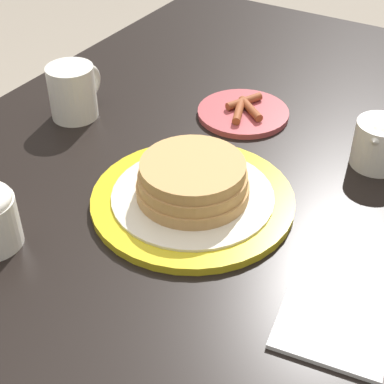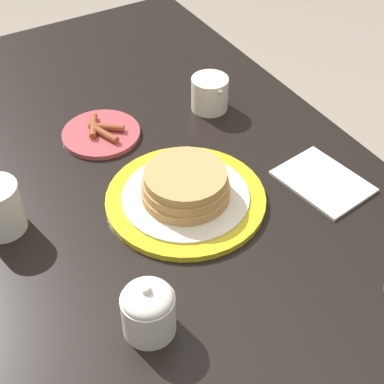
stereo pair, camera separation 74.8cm
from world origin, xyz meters
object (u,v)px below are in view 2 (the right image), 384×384
at_px(pancake_plate, 186,192).
at_px(sugar_bowl, 148,310).
at_px(side_plate_bacon, 101,133).
at_px(creamer_pitcher, 210,93).
at_px(napkin, 323,181).

height_order(pancake_plate, sugar_bowl, sugar_bowl).
relative_size(pancake_plate, sugar_bowl, 3.03).
xyz_separation_m(side_plate_bacon, creamer_pitcher, (-0.03, -0.24, 0.03)).
relative_size(pancake_plate, napkin, 1.61).
distance_m(side_plate_bacon, napkin, 0.45).
distance_m(side_plate_bacon, creamer_pitcher, 0.25).
bearing_deg(napkin, pancake_plate, 70.87).
height_order(pancake_plate, side_plate_bacon, pancake_plate).
bearing_deg(sugar_bowl, creamer_pitcher, -40.50).
height_order(pancake_plate, creamer_pitcher, creamer_pitcher).
bearing_deg(napkin, creamer_pitcher, 9.81).
xyz_separation_m(creamer_pitcher, sugar_bowl, (-0.43, 0.37, 0.01)).
xyz_separation_m(pancake_plate, napkin, (-0.08, -0.24, -0.02)).
bearing_deg(pancake_plate, napkin, -109.13).
bearing_deg(creamer_pitcher, sugar_bowl, 139.50).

